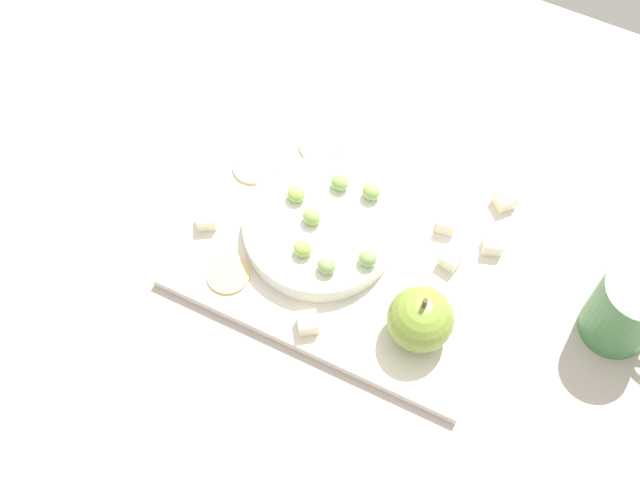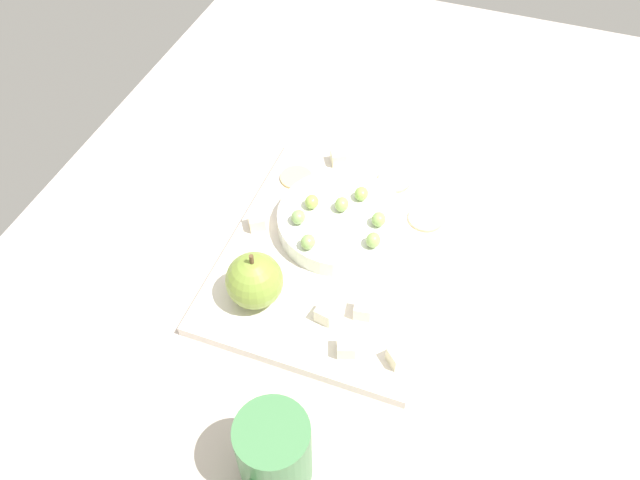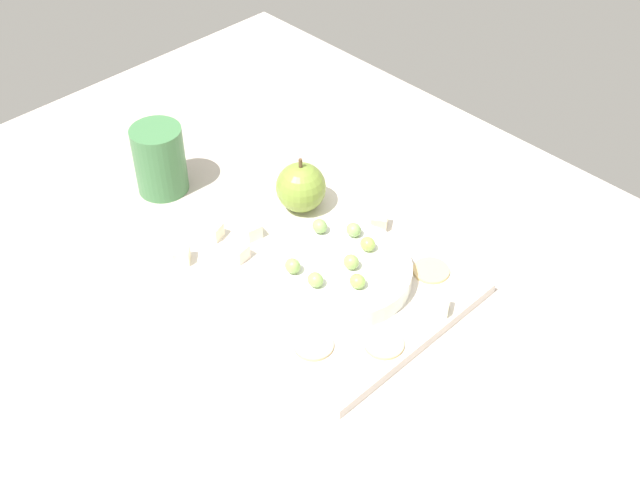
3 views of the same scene
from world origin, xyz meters
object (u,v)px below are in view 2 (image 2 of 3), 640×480
at_px(platter, 334,253).
at_px(grape_5, 313,200).
at_px(grape_0, 298,217).
at_px(cracker_1, 296,178).
at_px(grape_3, 361,194).
at_px(cheese_cube_1, 257,222).
at_px(cheese_cube_5, 398,357).
at_px(grape_2, 373,240).
at_px(apple_whole, 254,281).
at_px(cup, 274,454).
at_px(grape_4, 308,242).
at_px(grape_6, 378,220).
at_px(grape_1, 342,204).
at_px(cheese_cube_3, 338,158).
at_px(cheese_cube_0, 363,310).
at_px(cracker_2, 394,181).
at_px(cracker_0, 425,219).
at_px(cheese_cube_2, 346,347).
at_px(serving_dish, 340,224).
at_px(cheese_cube_4, 326,313).

distance_m(platter, grape_5, 0.07).
relative_size(platter, grape_0, 17.50).
relative_size(platter, cracker_1, 7.54).
bearing_deg(grape_3, cheese_cube_1, 121.50).
xyz_separation_m(cheese_cube_5, grape_2, (0.13, 0.07, 0.02)).
height_order(cheese_cube_1, grape_0, grape_0).
bearing_deg(grape_2, apple_whole, 133.07).
bearing_deg(cup, cheese_cube_5, -27.89).
bearing_deg(grape_4, grape_6, -47.69).
relative_size(grape_1, grape_5, 1.00).
xyz_separation_m(cheese_cube_3, grape_5, (-0.11, -0.00, 0.02)).
relative_size(apple_whole, grape_5, 3.42).
distance_m(grape_1, grape_6, 0.05).
distance_m(apple_whole, grape_3, 0.19).
relative_size(cheese_cube_0, grape_5, 1.03).
bearing_deg(grape_2, grape_6, 5.88).
bearing_deg(cracker_2, cup, 179.68).
distance_m(grape_1, grape_5, 0.04).
xyz_separation_m(apple_whole, cracker_0, (0.19, -0.16, -0.03)).
bearing_deg(cracker_0, cheese_cube_2, 170.75).
bearing_deg(cheese_cube_5, grape_6, 23.90).
distance_m(serving_dish, grape_1, 0.03).
bearing_deg(apple_whole, cracker_1, 7.93).
height_order(cracker_1, grape_6, grape_6).
bearing_deg(cracker_0, grape_4, 133.35).
relative_size(cracker_2, grape_0, 2.32).
xyz_separation_m(platter, grape_4, (-0.03, 0.03, 0.04)).
distance_m(cheese_cube_3, grape_4, 0.18).
xyz_separation_m(cheese_cube_5, cracker_0, (0.22, 0.02, -0.01)).
bearing_deg(platter, grape_5, 47.14).
bearing_deg(grape_3, cup, -175.98).
relative_size(cheese_cube_4, cracker_0, 0.44).
xyz_separation_m(cheese_cube_2, grape_5, (0.18, 0.10, 0.02)).
xyz_separation_m(cheese_cube_3, grape_6, (-0.12, -0.09, 0.02)).
distance_m(grape_3, grape_6, 0.05).
relative_size(grape_0, grape_1, 1.00).
bearing_deg(grape_4, platter, -43.94).
bearing_deg(cheese_cube_3, grape_5, -178.65).
bearing_deg(cracker_1, grape_6, -115.80).
bearing_deg(cup, grape_1, 7.40).
distance_m(cheese_cube_1, grape_2, 0.16).
height_order(cheese_cube_4, cheese_cube_5, same).
xyz_separation_m(cracker_1, grape_6, (-0.07, -0.14, 0.03)).
xyz_separation_m(cheese_cube_1, cracker_1, (0.10, -0.02, -0.01)).
bearing_deg(cheese_cube_0, apple_whole, 98.92).
distance_m(apple_whole, grape_0, 0.11).
height_order(serving_dish, grape_2, grape_2).
relative_size(cheese_cube_0, grape_3, 1.03).
height_order(platter, cup, cup).
distance_m(cheese_cube_3, grape_6, 0.15).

